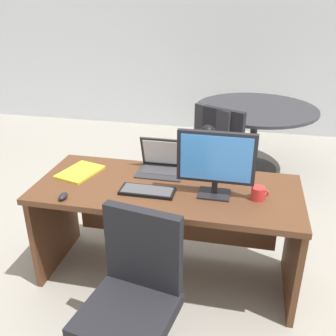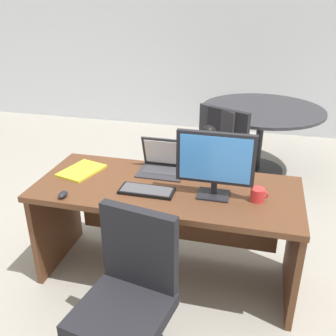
# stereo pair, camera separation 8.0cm
# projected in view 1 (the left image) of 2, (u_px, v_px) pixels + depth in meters

# --- Properties ---
(ground) EXTENTS (12.00, 12.00, 0.00)m
(ground) POSITION_uv_depth(u_px,v_px,m) (196.00, 184.00, 4.18)
(ground) COLOR gray
(back_wall) EXTENTS (10.00, 0.10, 2.80)m
(back_wall) POSITION_uv_depth(u_px,v_px,m) (220.00, 33.00, 5.32)
(back_wall) COLOR silver
(back_wall) RESTS_ON ground
(desk) EXTENTS (1.77, 0.74, 0.74)m
(desk) POSITION_uv_depth(u_px,v_px,m) (168.00, 209.00, 2.67)
(desk) COLOR #56331E
(desk) RESTS_ON ground
(monitor) EXTENTS (0.48, 0.16, 0.43)m
(monitor) POSITION_uv_depth(u_px,v_px,m) (216.00, 160.00, 2.33)
(monitor) COLOR black
(monitor) RESTS_ON desk
(laptop) EXTENTS (0.33, 0.26, 0.24)m
(laptop) POSITION_uv_depth(u_px,v_px,m) (162.00, 161.00, 2.75)
(laptop) COLOR #2D2D33
(laptop) RESTS_ON desk
(keyboard) EXTENTS (0.36, 0.15, 0.02)m
(keyboard) POSITION_uv_depth(u_px,v_px,m) (147.00, 191.00, 2.46)
(keyboard) COLOR black
(keyboard) RESTS_ON desk
(mouse) EXTENTS (0.05, 0.09, 0.04)m
(mouse) POSITION_uv_depth(u_px,v_px,m) (63.00, 196.00, 2.38)
(mouse) COLOR black
(mouse) RESTS_ON desk
(desk_lamp) EXTENTS (0.12, 0.14, 0.36)m
(desk_lamp) POSITION_uv_depth(u_px,v_px,m) (207.00, 139.00, 2.61)
(desk_lamp) COLOR black
(desk_lamp) RESTS_ON desk
(book) EXTENTS (0.30, 0.36, 0.02)m
(book) POSITION_uv_depth(u_px,v_px,m) (80.00, 172.00, 2.73)
(book) COLOR yellow
(book) RESTS_ON desk
(coffee_mug) EXTENTS (0.11, 0.09, 0.08)m
(coffee_mug) POSITION_uv_depth(u_px,v_px,m) (258.00, 193.00, 2.37)
(coffee_mug) COLOR red
(coffee_mug) RESTS_ON desk
(office_chair) EXTENTS (0.56, 0.56, 0.91)m
(office_chair) POSITION_uv_depth(u_px,v_px,m) (133.00, 312.00, 2.04)
(office_chair) COLOR black
(office_chair) RESTS_ON ground
(meeting_table) EXTENTS (1.34, 1.34, 0.76)m
(meeting_table) POSITION_uv_depth(u_px,v_px,m) (255.00, 123.00, 4.28)
(meeting_table) COLOR black
(meeting_table) RESTS_ON ground
(meeting_chair_near) EXTENTS (0.64, 0.65, 0.91)m
(meeting_chair_near) POSITION_uv_depth(u_px,v_px,m) (201.00, 163.00, 3.82)
(meeting_chair_near) COLOR black
(meeting_chair_near) RESTS_ON ground
(meeting_chair_far) EXTENTS (0.61, 0.62, 0.91)m
(meeting_chair_far) POSITION_uv_depth(u_px,v_px,m) (213.00, 166.00, 3.72)
(meeting_chair_far) COLOR black
(meeting_chair_far) RESTS_ON ground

